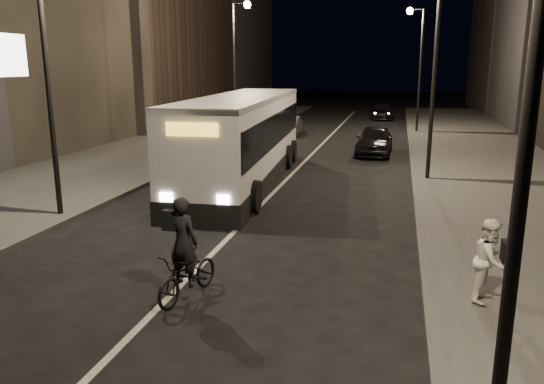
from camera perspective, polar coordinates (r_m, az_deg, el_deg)
The scene contains 13 objects.
ground at distance 11.60m, azimuth -9.94°, elevation -10.03°, with size 180.00×180.00×0.00m, color black.
sidewalk_right at distance 24.51m, azimuth 22.90°, elevation 1.83°, with size 7.00×70.00×0.16m, color #353532.
sidewalk_left at distance 27.35m, azimuth -14.88°, elevation 3.56°, with size 7.00×70.00×0.16m, color #353532.
streetlight_right_mid at distance 21.76m, azimuth 16.55°, elevation 15.00°, with size 1.20×0.44×8.12m.
streetlight_right_far at distance 37.75m, azimuth 15.35°, elevation 14.22°, with size 1.20×0.44×8.12m.
streetlight_left_near at distance 16.81m, azimuth -22.60°, elevation 15.14°, with size 1.20×0.44×8.12m.
streetlight_left_far at distance 33.17m, azimuth -3.72°, elevation 14.81°, with size 1.20×0.44×8.12m.
city_bus at distance 21.07m, azimuth -3.14°, elevation 6.06°, with size 3.63×12.86×3.43m.
cyclist_on_bicycle at distance 10.75m, azimuth -9.16°, elevation -7.78°, with size 1.08×1.97×2.16m.
pedestrian_woman at distance 10.97m, azimuth 22.40°, elevation -6.81°, with size 0.79×0.62×1.63m, color silver.
car_near at distance 28.36m, azimuth 10.97°, elevation 5.48°, with size 1.77×4.40×1.50m, color black.
car_mid at distance 35.94m, azimuth 1.92°, elevation 7.20°, with size 1.36×3.91×1.29m, color #333234.
car_far at distance 47.65m, azimuth 11.81°, elevation 8.50°, with size 1.86×4.58×1.33m, color black.
Camera 1 is at (4.33, -9.73, 4.59)m, focal length 35.00 mm.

